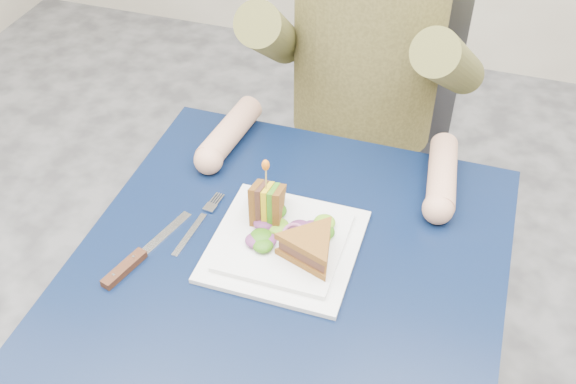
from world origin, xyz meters
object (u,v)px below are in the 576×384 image
(chair, at_px, (366,130))
(sandwich_flat, at_px, (310,247))
(table, at_px, (289,288))
(sandwich_upright, at_px, (267,204))
(diner, at_px, (368,21))
(plate, at_px, (285,244))
(fork, at_px, (197,225))
(knife, at_px, (132,262))

(chair, xyz_separation_m, sandwich_flat, (0.04, -0.67, 0.23))
(table, distance_m, sandwich_upright, 0.16)
(chair, xyz_separation_m, sandwich_upright, (-0.07, -0.60, 0.24))
(diner, relative_size, sandwich_flat, 4.66)
(table, xyz_separation_m, plate, (-0.02, 0.02, 0.09))
(plate, distance_m, sandwich_flat, 0.07)
(table, bearing_deg, diner, 90.00)
(sandwich_flat, relative_size, fork, 0.89)
(plate, xyz_separation_m, sandwich_flat, (0.05, -0.03, 0.04))
(chair, height_order, plate, chair)
(table, xyz_separation_m, sandwich_flat, (0.04, -0.00, 0.12))
(plate, relative_size, sandwich_flat, 1.63)
(table, xyz_separation_m, fork, (-0.19, 0.03, 0.08))
(sandwich_upright, distance_m, knife, 0.26)
(chair, distance_m, fork, 0.70)
(table, bearing_deg, knife, -159.81)
(plate, height_order, fork, plate)
(sandwich_upright, height_order, fork, sandwich_upright)
(chair, relative_size, sandwich_flat, 5.82)
(knife, bearing_deg, table, 20.19)
(chair, xyz_separation_m, plate, (-0.02, -0.65, 0.20))
(chair, distance_m, sandwich_upright, 0.65)
(chair, relative_size, diner, 1.25)
(chair, bearing_deg, knife, -108.74)
(sandwich_upright, bearing_deg, knife, -139.58)
(diner, distance_m, sandwich_upright, 0.51)
(plate, distance_m, fork, 0.17)
(chair, bearing_deg, fork, -106.48)
(table, height_order, diner, diner)
(chair, xyz_separation_m, diner, (-0.00, -0.11, 0.37))
(sandwich_flat, bearing_deg, plate, 155.56)
(knife, bearing_deg, chair, 71.26)
(chair, distance_m, diner, 0.39)
(diner, relative_size, plate, 2.87)
(plate, relative_size, fork, 1.45)
(chair, relative_size, plate, 3.58)
(table, bearing_deg, chair, 90.00)
(sandwich_flat, relative_size, sandwich_upright, 1.26)
(sandwich_flat, bearing_deg, chair, 93.23)
(sandwich_flat, distance_m, sandwich_upright, 0.13)
(sandwich_upright, relative_size, knife, 0.58)
(diner, distance_m, plate, 0.56)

